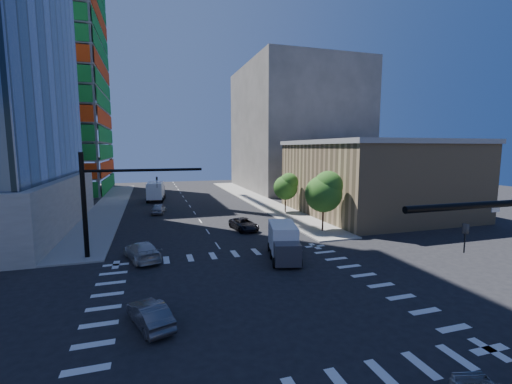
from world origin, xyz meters
name	(u,v)px	position (x,y,z in m)	size (l,w,h in m)	color
ground	(253,296)	(0.00, 0.00, 0.00)	(160.00, 160.00, 0.00)	black
road_markings	(253,296)	(0.00, 0.00, 0.01)	(20.00, 20.00, 0.01)	silver
sidewalk_ne	(255,199)	(12.50, 40.00, 0.07)	(5.00, 60.00, 0.15)	gray
sidewalk_nw	(110,206)	(-12.50, 40.00, 0.07)	(5.00, 60.00, 0.15)	gray
construction_building	(36,73)	(-27.41, 61.93, 24.61)	(25.16, 34.50, 70.60)	gray
commercial_building	(374,177)	(25.00, 22.00, 5.31)	(20.50, 22.50, 10.60)	#9D835B
bg_building_ne	(295,129)	(27.00, 55.00, 14.00)	(24.00, 30.00, 28.00)	#5B5651
signal_mast_nw	(103,195)	(-10.00, 11.50, 5.49)	(10.20, 0.40, 9.00)	black
tree_south	(325,191)	(12.63, 13.90, 4.69)	(4.16, 4.16, 6.82)	#382316
tree_north	(287,186)	(12.93, 25.90, 3.99)	(3.54, 3.52, 5.78)	#382316
car_nb_far	(244,224)	(4.18, 17.57, 0.68)	(2.25, 4.89, 1.36)	black
car_sb_near	(142,251)	(-6.96, 9.70, 0.77)	(2.17, 5.33, 1.55)	#B3B3B3
car_sb_mid	(159,208)	(-5.04, 31.08, 0.73)	(1.73, 4.31, 1.47)	#A8A9B0
car_sb_cross	(150,314)	(-6.34, -1.98, 0.66)	(1.40, 4.01, 1.32)	#4D4D52
box_truck_near	(284,245)	(4.65, 6.26, 1.28)	(3.64, 5.92, 2.89)	black
box_truck_far	(156,192)	(-5.13, 43.97, 1.52)	(3.56, 6.83, 3.43)	black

